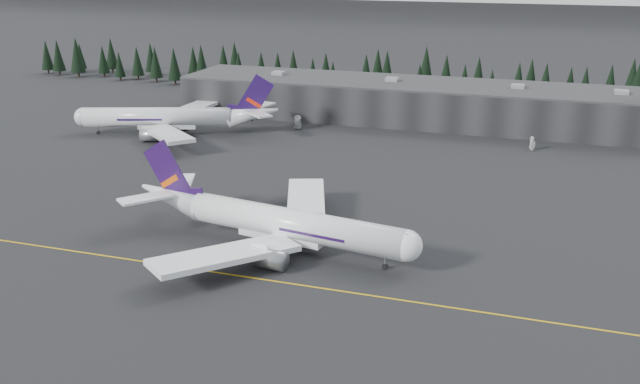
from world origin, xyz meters
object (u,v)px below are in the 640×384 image
(jet_main, at_px, (271,221))
(jet_parked, at_px, (176,117))
(terminal, at_px, (421,102))
(gse_vehicle_a, at_px, (298,127))
(gse_vehicle_b, at_px, (532,148))

(jet_main, height_order, jet_parked, jet_parked)
(terminal, xyz_separation_m, jet_main, (-7.21, -112.78, -1.25))
(jet_parked, distance_m, gse_vehicle_a, 37.70)
(terminal, distance_m, jet_main, 113.01)
(gse_vehicle_b, bearing_deg, jet_parked, -108.29)
(terminal, height_order, jet_parked, jet_parked)
(terminal, bearing_deg, jet_main, -93.66)
(gse_vehicle_a, bearing_deg, jet_parked, -152.58)
(terminal, relative_size, jet_parked, 2.64)
(gse_vehicle_a, bearing_deg, gse_vehicle_b, -1.98)
(terminal, xyz_separation_m, gse_vehicle_b, (36.68, -26.48, -5.62))
(jet_main, height_order, gse_vehicle_b, jet_main)
(terminal, height_order, gse_vehicle_a, terminal)
(jet_parked, bearing_deg, gse_vehicle_a, -171.43)
(terminal, bearing_deg, jet_parked, -148.46)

